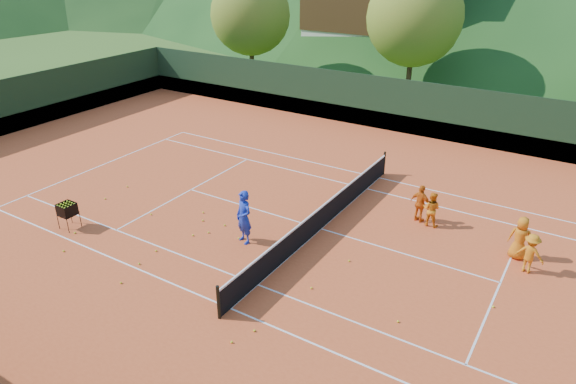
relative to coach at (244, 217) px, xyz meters
The scene contains 35 objects.
ground 3.08m from the coach, 50.19° to the left, with size 400.00×400.00×0.00m, color #315219.
clay_court 3.08m from the coach, 50.19° to the left, with size 40.00×24.00×0.02m, color #C5481F.
coach is the anchor object (origin of this frame).
student_a 6.98m from the coach, 41.88° to the left, with size 0.66×0.51×1.35m, color orange.
student_b 6.72m from the coach, 44.98° to the left, with size 0.88×0.36×1.49m, color orange.
student_c 9.32m from the coach, 25.60° to the left, with size 0.74×0.48×1.52m, color #CB6B12.
student_d 9.45m from the coach, 20.68° to the left, with size 0.88×0.50×1.36m, color orange.
tennis_ball_0 5.27m from the coach, 57.56° to the right, with size 0.07×0.07×0.07m, color yellow.
tennis_ball_1 2.46m from the coach, behind, with size 0.07×0.07×0.07m, color yellow.
tennis_ball_2 4.87m from the coach, 50.55° to the right, with size 0.07×0.07×0.07m, color yellow.
tennis_ball_3 7.00m from the coach, behind, with size 0.07×0.07×0.07m, color yellow.
tennis_ball_4 3.81m from the coach, 124.56° to the right, with size 0.07×0.07×0.07m, color yellow.
tennis_ball_5 6.37m from the coach, 153.06° to the right, with size 0.07×0.07×0.07m, color yellow.
tennis_ball_7 1.70m from the coach, 158.92° to the left, with size 0.07×0.07×0.07m, color yellow.
tennis_ball_8 7.18m from the coach, behind, with size 0.07×0.07×0.07m, color yellow.
tennis_ball_9 6.42m from the coach, 11.31° to the right, with size 0.07×0.07×0.07m, color yellow.
tennis_ball_10 4.42m from the coach, behind, with size 0.07×0.07×0.07m, color yellow.
tennis_ball_11 2.17m from the coach, 159.35° to the right, with size 0.07×0.07×0.07m, color yellow.
tennis_ball_12 2.97m from the coach, 162.00° to the left, with size 0.07×0.07×0.07m, color yellow.
tennis_ball_13 4.56m from the coach, 113.51° to the right, with size 0.07×0.07×0.07m, color yellow.
tennis_ball_14 8.44m from the coach, ahead, with size 0.07×0.07×0.07m, color yellow.
tennis_ball_15 7.24m from the coach, 166.63° to the right, with size 0.07×0.07×0.07m, color yellow.
tennis_ball_16 1.77m from the coach, behind, with size 0.07×0.07×0.07m, color yellow.
tennis_ball_17 3.72m from the coach, 19.09° to the right, with size 0.07×0.07×0.07m, color yellow.
tennis_ball_18 3.92m from the coach, 12.13° to the left, with size 0.07×0.07×0.07m, color yellow.
tennis_ball_19 0.99m from the coach, behind, with size 0.07×0.07×0.07m, color yellow.
tennis_ball_20 7.57m from the coach, 161.79° to the right, with size 0.07×0.07×0.07m, color yellow.
tennis_ball_21 6.31m from the coach, 141.71° to the right, with size 0.07×0.07×0.07m, color yellow.
tennis_ball_22 3.23m from the coach, 135.49° to the right, with size 0.07×0.07×0.07m, color yellow.
court_lines 3.07m from the coach, 50.19° to the left, with size 23.83×11.03×0.00m.
tennis_net 2.95m from the coach, 50.19° to the left, with size 0.10×12.07×1.10m.
perimeter_fence 2.92m from the coach, 50.19° to the left, with size 40.40×24.24×3.00m.
ball_hopper 6.68m from the coach, 156.62° to the right, with size 0.57×0.57×1.00m.
tree_a 24.99m from the coach, 124.93° to the left, with size 6.00×6.00×7.88m.
tree_b 22.73m from the coach, 95.48° to the left, with size 6.40×6.40×8.40m.
Camera 1 is at (7.76, -14.74, 9.55)m, focal length 32.00 mm.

